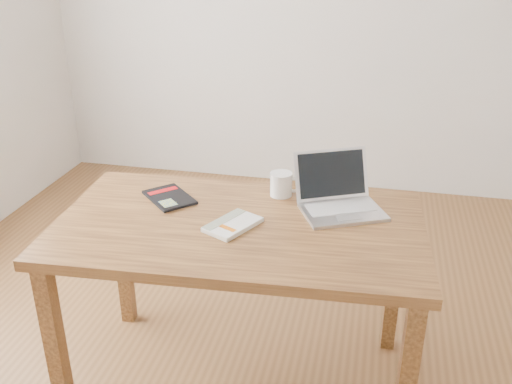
% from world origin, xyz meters
% --- Properties ---
extents(room, '(4.04, 4.04, 2.70)m').
position_xyz_m(room, '(-0.07, 0.00, 1.36)').
color(room, brown).
rests_on(room, ground).
extents(desk, '(1.39, 0.85, 0.75)m').
position_xyz_m(desk, '(-0.12, -0.14, 0.66)').
color(desk, brown).
rests_on(desk, ground).
extents(white_guidebook, '(0.20, 0.24, 0.02)m').
position_xyz_m(white_guidebook, '(-0.13, -0.18, 0.76)').
color(white_guidebook, silver).
rests_on(white_guidebook, desk).
extents(black_guidebook, '(0.26, 0.26, 0.01)m').
position_xyz_m(black_guidebook, '(-0.44, -0.01, 0.76)').
color(black_guidebook, black).
rests_on(black_guidebook, desk).
extents(laptop, '(0.39, 0.38, 0.20)m').
position_xyz_m(laptop, '(0.23, 0.06, 0.79)').
color(laptop, silver).
rests_on(laptop, desk).
extents(coffee_mug, '(0.13, 0.09, 0.10)m').
position_xyz_m(coffee_mug, '(-0.01, 0.12, 0.80)').
color(coffee_mug, white).
rests_on(coffee_mug, desk).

